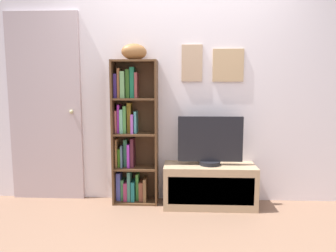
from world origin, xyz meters
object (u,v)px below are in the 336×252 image
object	(u,v)px
football	(134,52)
door	(45,108)
tv_stand	(209,185)
bookshelf	(132,136)
television	(210,141)

from	to	relation	value
football	door	bearing A→B (deg)	174.54
tv_stand	door	distance (m)	1.98
football	door	world-z (taller)	door
bookshelf	football	distance (m)	0.89
football	television	bearing A→B (deg)	-5.12
tv_stand	television	distance (m)	0.47
bookshelf	door	distance (m)	1.01
bookshelf	television	size ratio (longest dim) A/B	2.29
television	tv_stand	bearing A→B (deg)	-90.00
bookshelf	television	distance (m)	0.84
bookshelf	tv_stand	xyz separation A→B (m)	(0.84, -0.10, -0.51)
tv_stand	football	bearing A→B (deg)	174.81
football	television	size ratio (longest dim) A/B	0.41
tv_stand	television	xyz separation A→B (m)	(0.00, 0.00, 0.47)
tv_stand	television	size ratio (longest dim) A/B	1.43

